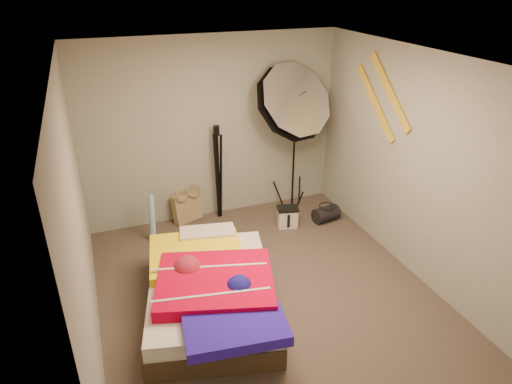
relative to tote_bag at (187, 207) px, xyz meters
name	(u,v)px	position (x,y,z in m)	size (l,w,h in m)	color
floor	(267,294)	(0.45, -1.90, -0.21)	(4.00, 4.00, 0.00)	brown
ceiling	(270,60)	(0.45, -1.90, 2.29)	(4.00, 4.00, 0.00)	silver
wall_back	(213,130)	(0.45, 0.10, 1.04)	(3.50, 3.50, 0.00)	#969D8D
wall_front	(391,326)	(0.45, -3.90, 1.04)	(3.50, 3.50, 0.00)	#969D8D
wall_left	(78,223)	(-1.30, -1.90, 1.04)	(4.00, 4.00, 0.00)	#969D8D
wall_right	(416,167)	(2.20, -1.90, 1.04)	(4.00, 4.00, 0.00)	#969D8D
tote_bag	(187,207)	(0.00, 0.00, 0.00)	(0.41, 0.12, 0.41)	tan
wrapping_roll	(152,219)	(-0.52, -0.34, 0.11)	(0.07, 0.07, 0.63)	#4EA5B9
camera_case	(287,218)	(1.25, -0.64, -0.08)	(0.26, 0.19, 0.26)	silver
duffel_bag	(326,214)	(1.82, -0.70, -0.10)	(0.22, 0.22, 0.36)	black
wall_stripe_upper	(390,91)	(2.18, -1.30, 1.74)	(0.02, 1.10, 0.10)	gold
wall_stripe_lower	(375,103)	(2.18, -1.05, 1.54)	(0.02, 1.10, 0.10)	gold
bed	(211,290)	(-0.19, -1.96, 0.05)	(1.61, 2.10, 0.52)	#443323
photo_umbrella	(291,104)	(1.42, -0.28, 1.41)	(1.25, 0.92, 2.25)	black
camera_tripod	(218,166)	(0.46, -0.03, 0.57)	(0.09, 0.09, 1.35)	black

